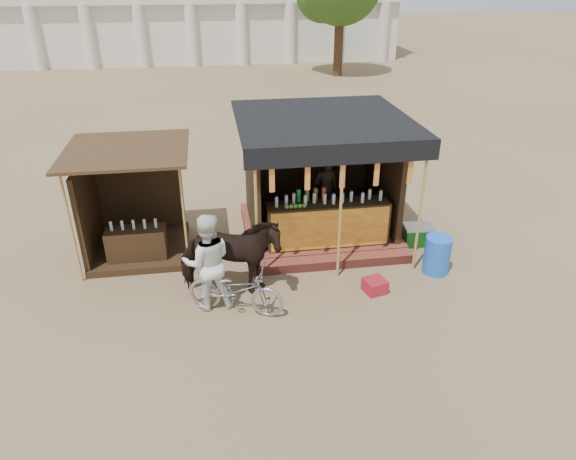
# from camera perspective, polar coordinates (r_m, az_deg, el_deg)

# --- Properties ---
(ground) EXTENTS (120.00, 120.00, 0.00)m
(ground) POSITION_cam_1_polar(r_m,az_deg,el_deg) (9.04, 1.59, -10.87)
(ground) COLOR #846B4C
(ground) RESTS_ON ground
(main_stall) EXTENTS (3.60, 3.61, 2.78)m
(main_stall) POSITION_cam_1_polar(r_m,az_deg,el_deg) (11.53, 3.61, 3.99)
(main_stall) COLOR brown
(main_stall) RESTS_ON ground
(secondary_stall) EXTENTS (2.40, 2.40, 2.38)m
(secondary_stall) POSITION_cam_1_polar(r_m,az_deg,el_deg) (11.40, -17.26, 1.50)
(secondary_stall) COLOR #352313
(secondary_stall) RESTS_ON ground
(cow) EXTENTS (1.98, 1.07, 1.60)m
(cow) POSITION_cam_1_polar(r_m,az_deg,el_deg) (9.52, -6.48, -3.05)
(cow) COLOR black
(cow) RESTS_ON ground
(motorbike) EXTENTS (1.87, 1.23, 0.93)m
(motorbike) POSITION_cam_1_polar(r_m,az_deg,el_deg) (9.21, -5.86, -6.61)
(motorbike) COLOR #96959D
(motorbike) RESTS_ON ground
(bystander) EXTENTS (0.93, 0.74, 1.84)m
(bystander) POSITION_cam_1_polar(r_m,az_deg,el_deg) (9.19, -8.92, -3.54)
(bystander) COLOR silver
(bystander) RESTS_ON ground
(blue_barrel) EXTENTS (0.64, 0.64, 0.79)m
(blue_barrel) POSITION_cam_1_polar(r_m,az_deg,el_deg) (10.78, 16.23, -2.67)
(blue_barrel) COLOR blue
(blue_barrel) RESTS_ON ground
(red_crate) EXTENTS (0.47, 0.46, 0.26)m
(red_crate) POSITION_cam_1_polar(r_m,az_deg,el_deg) (10.01, 9.63, -6.12)
(red_crate) COLOR maroon
(red_crate) RESTS_ON ground
(cooler) EXTENTS (0.67, 0.48, 0.46)m
(cooler) POSITION_cam_1_polar(r_m,az_deg,el_deg) (11.81, 14.21, -0.51)
(cooler) COLOR #18701D
(cooler) RESTS_ON ground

